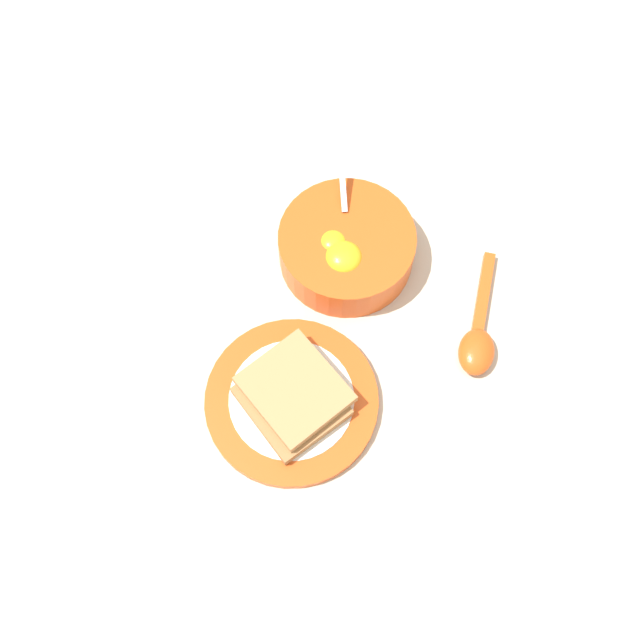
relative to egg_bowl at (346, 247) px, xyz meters
The scene contains 5 objects.
ground_plane 0.11m from the egg_bowl, 96.88° to the right, with size 3.00×3.00×0.00m, color beige.
egg_bowl is the anchor object (origin of this frame).
toast_plate 0.20m from the egg_bowl, 127.17° to the right, with size 0.20×0.20×0.01m.
toast_sandwich 0.20m from the egg_bowl, 126.43° to the right, with size 0.13×0.14×0.03m.
soup_spoon 0.20m from the egg_bowl, 54.95° to the right, with size 0.11×0.15×0.03m.
Camera 1 is at (-0.16, -0.32, 0.84)m, focal length 42.00 mm.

